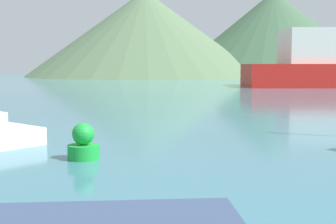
% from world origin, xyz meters
% --- Properties ---
extents(buoy_marker, '(0.84, 0.84, 0.96)m').
position_xyz_m(buoy_marker, '(-1.80, 13.32, 0.40)').
color(buoy_marker, green).
rests_on(buoy_marker, ground_plane).
extents(hill_west, '(47.18, 47.18, 17.02)m').
position_xyz_m(hill_west, '(-14.45, 95.31, 8.51)').
color(hill_west, '#4C6647').
rests_on(hill_west, ground_plane).
extents(hill_central, '(44.54, 44.54, 18.00)m').
position_xyz_m(hill_central, '(11.85, 105.79, 9.00)').
color(hill_central, '#38563D').
rests_on(hill_central, ground_plane).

